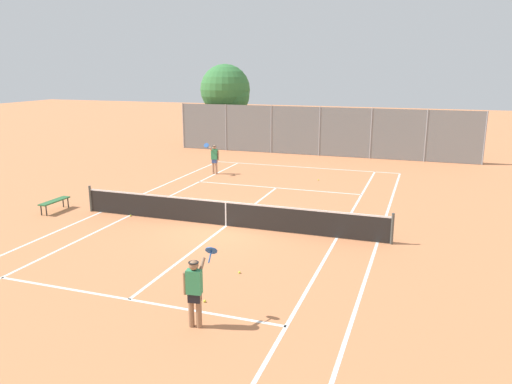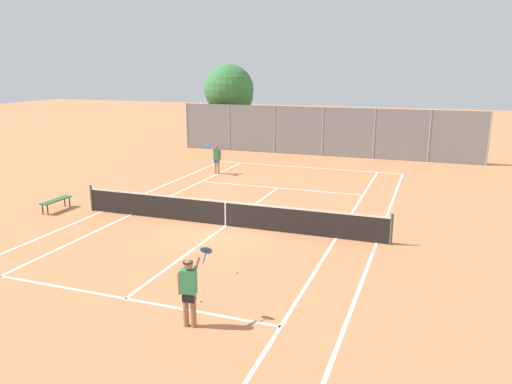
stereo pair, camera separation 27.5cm
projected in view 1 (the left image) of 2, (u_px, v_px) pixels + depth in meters
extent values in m
plane|color=#CC7A4C|center=(226.00, 226.00, 18.48)|extent=(120.00, 120.00, 0.00)
cube|color=silver|center=(303.00, 167.00, 29.39)|extent=(11.00, 0.10, 0.01)
cube|color=silver|center=(101.00, 212.00, 20.24)|extent=(0.10, 23.80, 0.01)
cube|color=silver|center=(377.00, 242.00, 16.73)|extent=(0.10, 23.80, 0.01)
cube|color=silver|center=(130.00, 215.00, 19.80)|extent=(0.10, 23.80, 0.01)
cube|color=silver|center=(337.00, 238.00, 17.17)|extent=(0.10, 23.80, 0.01)
cube|color=silver|center=(129.00, 299.00, 12.62)|extent=(8.26, 0.10, 0.01)
cube|color=silver|center=(276.00, 188.00, 24.35)|extent=(8.26, 0.10, 0.01)
cube|color=silver|center=(226.00, 226.00, 18.48)|extent=(0.10, 12.80, 0.01)
cylinder|color=#474C47|center=(90.00, 199.00, 20.25)|extent=(0.10, 0.10, 1.07)
cylinder|color=#474C47|center=(392.00, 229.00, 16.46)|extent=(0.10, 0.10, 1.07)
cube|color=black|center=(226.00, 214.00, 18.37)|extent=(11.90, 0.02, 0.89)
cube|color=white|center=(226.00, 202.00, 18.26)|extent=(11.90, 0.03, 0.06)
cube|color=white|center=(226.00, 214.00, 18.38)|extent=(0.05, 0.03, 0.89)
cylinder|color=#936B4C|center=(191.00, 310.00, 11.21)|extent=(0.13, 0.13, 0.82)
cylinder|color=#936B4C|center=(199.00, 311.00, 11.18)|extent=(0.13, 0.13, 0.82)
cube|color=black|center=(195.00, 297.00, 11.12)|extent=(0.30, 0.22, 0.24)
cube|color=#338C59|center=(194.00, 282.00, 11.03)|extent=(0.37, 0.25, 0.56)
sphere|color=#936B4C|center=(194.00, 265.00, 10.93)|extent=(0.22, 0.22, 0.22)
cylinder|color=black|center=(194.00, 262.00, 10.92)|extent=(0.23, 0.23, 0.02)
cylinder|color=#936B4C|center=(185.00, 283.00, 11.08)|extent=(0.08, 0.08, 0.52)
cylinder|color=#936B4C|center=(201.00, 268.00, 11.07)|extent=(0.15, 0.46, 0.35)
cylinder|color=#1E4C99|center=(210.00, 257.00, 11.25)|extent=(0.07, 0.25, 0.22)
cylinder|color=#1E4C99|center=(211.00, 251.00, 11.34)|extent=(0.31, 0.24, 0.23)
cylinder|color=tan|center=(216.00, 167.00, 27.43)|extent=(0.13, 0.13, 0.82)
cylinder|color=tan|center=(213.00, 167.00, 27.47)|extent=(0.13, 0.13, 0.82)
cube|color=#334C8C|center=(215.00, 161.00, 27.37)|extent=(0.29, 0.20, 0.24)
cube|color=#338C59|center=(214.00, 154.00, 27.28)|extent=(0.35, 0.22, 0.56)
sphere|color=tan|center=(214.00, 147.00, 27.19)|extent=(0.22, 0.22, 0.22)
cylinder|color=black|center=(214.00, 146.00, 27.17)|extent=(0.23, 0.23, 0.02)
cylinder|color=tan|center=(218.00, 155.00, 27.24)|extent=(0.08, 0.08, 0.52)
cylinder|color=tan|center=(211.00, 149.00, 27.12)|extent=(0.11, 0.46, 0.35)
cylinder|color=#1E4C99|center=(207.00, 147.00, 26.87)|extent=(0.05, 0.25, 0.22)
cylinder|color=#1E4C99|center=(206.00, 145.00, 26.73)|extent=(0.29, 0.21, 0.23)
sphere|color=#D1DB33|center=(205.00, 301.00, 12.46)|extent=(0.07, 0.07, 0.07)
sphere|color=#D1DB33|center=(239.00, 272.00, 14.21)|extent=(0.07, 0.07, 0.07)
sphere|color=#D1DB33|center=(131.00, 216.00, 19.67)|extent=(0.07, 0.07, 0.07)
sphere|color=#D1DB33|center=(318.00, 180.00, 25.94)|extent=(0.07, 0.07, 0.07)
cube|color=#2D6638|center=(54.00, 201.00, 20.26)|extent=(0.36, 1.50, 0.05)
cylinder|color=#262626|center=(68.00, 203.00, 20.86)|extent=(0.05, 0.05, 0.41)
cylinder|color=#262626|center=(46.00, 211.00, 19.70)|extent=(0.05, 0.05, 0.41)
cylinder|color=#262626|center=(63.00, 202.00, 20.94)|extent=(0.05, 0.05, 0.41)
cylinder|color=#262626|center=(41.00, 210.00, 19.78)|extent=(0.05, 0.05, 0.41)
cylinder|color=gray|center=(183.00, 126.00, 36.11)|extent=(0.08, 0.08, 3.23)
cylinder|color=gray|center=(226.00, 128.00, 35.05)|extent=(0.08, 0.08, 3.23)
cylinder|color=gray|center=(271.00, 129.00, 33.98)|extent=(0.08, 0.08, 3.23)
cylinder|color=gray|center=(320.00, 131.00, 32.92)|extent=(0.08, 0.08, 3.23)
cylinder|color=gray|center=(371.00, 134.00, 31.85)|extent=(0.08, 0.08, 3.23)
cylinder|color=gray|center=(426.00, 136.00, 30.79)|extent=(0.08, 0.08, 3.23)
cylinder|color=gray|center=(485.00, 138.00, 29.72)|extent=(0.08, 0.08, 3.23)
cube|color=slate|center=(320.00, 131.00, 32.92)|extent=(20.06, 0.02, 3.19)
cylinder|color=brown|center=(226.00, 126.00, 37.33)|extent=(0.25, 0.25, 2.87)
sphere|color=#387A3D|center=(225.00, 89.00, 36.67)|extent=(3.66, 3.66, 3.66)
sphere|color=#387A3D|center=(231.00, 96.00, 36.54)|extent=(2.64, 2.64, 2.64)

